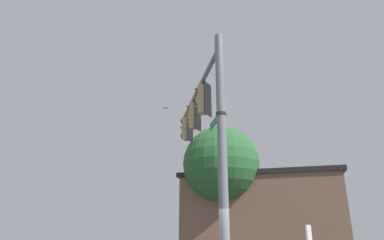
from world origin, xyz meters
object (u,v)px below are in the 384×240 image
at_px(traffic_light_mid_inner, 194,116).
at_px(bird_flying, 165,108).
at_px(traffic_light_nearest_pole, 203,100).
at_px(street_name_sign, 218,118).
at_px(traffic_light_mid_outer, 186,129).

relative_size(traffic_light_mid_inner, bird_flying, 3.34).
bearing_deg(traffic_light_nearest_pole, bird_flying, 44.18).
bearing_deg(bird_flying, traffic_light_nearest_pole, -135.82).
bearing_deg(traffic_light_nearest_pole, street_name_sign, -139.65).
xyz_separation_m(street_name_sign, bird_flying, (6.94, 6.57, 3.89)).
bearing_deg(traffic_light_mid_outer, bird_flying, 47.85).
relative_size(street_name_sign, bird_flying, 2.94).
height_order(traffic_light_mid_outer, street_name_sign, traffic_light_mid_outer).
bearing_deg(traffic_light_mid_inner, bird_flying, 45.47).
relative_size(traffic_light_mid_outer, street_name_sign, 1.13).
relative_size(traffic_light_nearest_pole, traffic_light_mid_outer, 1.00).
distance_m(traffic_light_nearest_pole, bird_flying, 8.12).
distance_m(traffic_light_mid_outer, bird_flying, 4.89).
distance_m(traffic_light_nearest_pole, traffic_light_mid_inner, 1.78).
height_order(traffic_light_nearest_pole, bird_flying, bird_flying).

